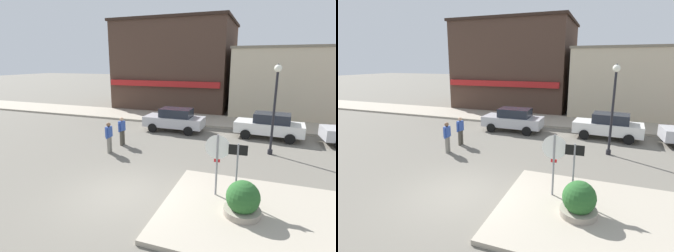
{
  "view_description": "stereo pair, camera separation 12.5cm",
  "coord_description": "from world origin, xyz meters",
  "views": [
    {
      "loc": [
        4.45,
        -7.39,
        4.62
      ],
      "look_at": [
        0.11,
        4.5,
        1.5
      ],
      "focal_mm": 28.0,
      "sensor_mm": 36.0,
      "label": 1
    },
    {
      "loc": [
        4.56,
        -7.35,
        4.62
      ],
      "look_at": [
        0.11,
        4.5,
        1.5
      ],
      "focal_mm": 28.0,
      "sensor_mm": 36.0,
      "label": 2
    }
  ],
  "objects": [
    {
      "name": "one_way_sign",
      "position": [
        3.84,
        0.81,
        1.33
      ],
      "size": [
        0.6,
        0.07,
        2.1
      ],
      "color": "gray",
      "rests_on": "ground"
    },
    {
      "name": "ground_plane",
      "position": [
        0.0,
        0.0,
        0.0
      ],
      "size": [
        160.0,
        160.0,
        0.0
      ],
      "primitive_type": "plane",
      "color": "#6B665B"
    },
    {
      "name": "parked_car_second",
      "position": [
        4.95,
        9.43,
        0.81
      ],
      "size": [
        4.12,
        2.11,
        1.56
      ],
      "color": "white",
      "rests_on": "ground"
    },
    {
      "name": "pedestrian_crossing_near",
      "position": [
        -2.86,
        5.09,
        0.87
      ],
      "size": [
        0.3,
        0.56,
        1.61
      ],
      "color": "#4C473D",
      "rests_on": "ground"
    },
    {
      "name": "planter",
      "position": [
        4.13,
        -0.05,
        0.56
      ],
      "size": [
        1.1,
        1.1,
        1.23
      ],
      "color": "gray",
      "rests_on": "ground"
    },
    {
      "name": "building_corner_shop",
      "position": [
        -4.16,
        19.25,
        4.25
      ],
      "size": [
        11.21,
        9.43,
        8.49
      ],
      "color": "#473328",
      "rests_on": "ground"
    },
    {
      "name": "building_storefront_left_near",
      "position": [
        6.02,
        17.61,
        2.91
      ],
      "size": [
        8.6,
        6.56,
        5.81
      ],
      "color": "beige",
      "rests_on": "ground"
    },
    {
      "name": "kerb_far",
      "position": [
        0.0,
        12.79,
        0.07
      ],
      "size": [
        80.0,
        4.0,
        0.15
      ],
      "primitive_type": "cube",
      "color": "#A89E8C",
      "rests_on": "ground"
    },
    {
      "name": "parked_car_nearest",
      "position": [
        -1.08,
        9.07,
        0.81
      ],
      "size": [
        4.01,
        1.89,
        1.56
      ],
      "color": "#B7B7BC",
      "rests_on": "ground"
    },
    {
      "name": "sidewalk_corner",
      "position": [
        4.85,
        0.2,
        0.07
      ],
      "size": [
        6.4,
        4.8,
        0.15
      ],
      "primitive_type": "cube",
      "color": "#A89E8C",
      "rests_on": "ground"
    },
    {
      "name": "stop_sign",
      "position": [
        3.17,
        0.91,
        1.52
      ],
      "size": [
        0.82,
        0.09,
        2.3
      ],
      "color": "gray",
      "rests_on": "ground"
    },
    {
      "name": "pedestrian_crossing_far",
      "position": [
        -2.85,
        3.74,
        0.87
      ],
      "size": [
        0.23,
        0.55,
        1.61
      ],
      "color": "gray",
      "rests_on": "ground"
    },
    {
      "name": "lamp_post",
      "position": [
        5.01,
        6.34,
        2.96
      ],
      "size": [
        0.36,
        0.36,
        4.54
      ],
      "color": "black",
      "rests_on": "ground"
    }
  ]
}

